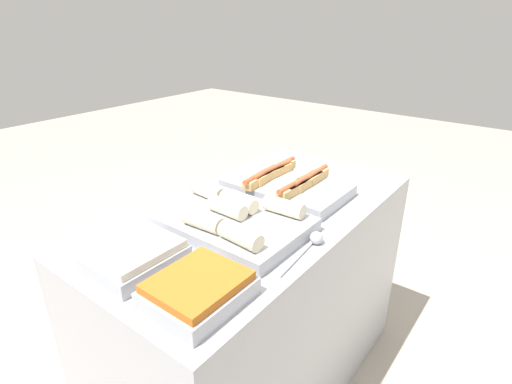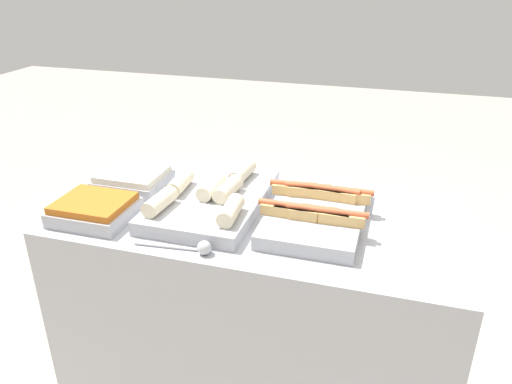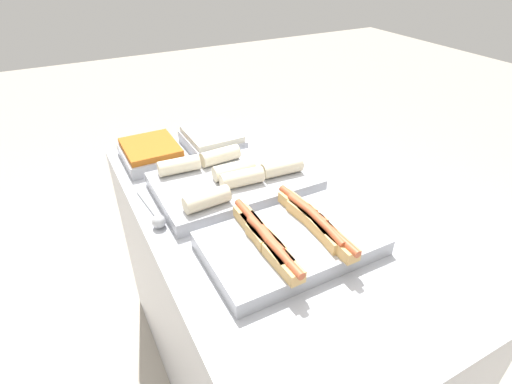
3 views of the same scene
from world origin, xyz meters
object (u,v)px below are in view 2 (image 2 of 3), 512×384
object	(u,v)px
tray_side_front	(94,210)
tray_side_back	(133,180)
tray_wraps	(212,198)
serving_spoon_near	(197,248)
tray_hotdogs	(316,211)

from	to	relation	value
tray_side_front	tray_side_back	xyz separation A→B (m)	(0.00, 0.27, 0.00)
tray_wraps	serving_spoon_near	bearing A→B (deg)	-77.07
tray_side_back	serving_spoon_near	world-z (taller)	tray_side_back
tray_side_back	serving_spoon_near	distance (m)	0.56
tray_hotdogs	tray_side_back	world-z (taller)	tray_hotdogs
tray_side_front	tray_hotdogs	bearing A→B (deg)	15.76
tray_hotdogs	tray_wraps	size ratio (longest dim) A/B	0.90
serving_spoon_near	tray_hotdogs	bearing A→B (deg)	44.85
tray_hotdogs	serving_spoon_near	size ratio (longest dim) A/B	1.96
tray_side_back	serving_spoon_near	size ratio (longest dim) A/B	1.01
tray_hotdogs	serving_spoon_near	world-z (taller)	tray_hotdogs
tray_hotdogs	serving_spoon_near	bearing A→B (deg)	-135.15
tray_hotdogs	serving_spoon_near	xyz separation A→B (m)	(-0.31, -0.31, -0.02)
tray_wraps	serving_spoon_near	xyz separation A→B (m)	(0.07, -0.30, -0.02)
serving_spoon_near	tray_side_front	bearing A→B (deg)	166.39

